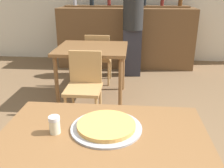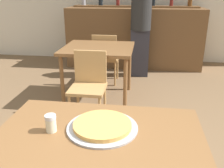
{
  "view_description": "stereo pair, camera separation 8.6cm",
  "coord_description": "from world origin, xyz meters",
  "px_view_note": "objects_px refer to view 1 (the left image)",
  "views": [
    {
      "loc": [
        0.15,
        -1.14,
        1.5
      ],
      "look_at": [
        0.01,
        0.55,
        0.84
      ],
      "focal_mm": 40.0,
      "sensor_mm": 36.0,
      "label": 1
    },
    {
      "loc": [
        0.24,
        -1.13,
        1.5
      ],
      "look_at": [
        0.01,
        0.55,
        0.84
      ],
      "focal_mm": 40.0,
      "sensor_mm": 36.0,
      "label": 2
    }
  ],
  "objects_px": {
    "chair_far_side_front": "(84,82)",
    "chair_far_side_back": "(98,56)",
    "cheese_shaker": "(55,125)",
    "person_standing": "(133,23)",
    "pizza_tray": "(106,126)"
  },
  "relations": [
    {
      "from": "pizza_tray",
      "to": "cheese_shaker",
      "type": "xyz_separation_m",
      "value": [
        -0.28,
        -0.07,
        0.04
      ]
    },
    {
      "from": "cheese_shaker",
      "to": "person_standing",
      "type": "xyz_separation_m",
      "value": [
        0.4,
        3.16,
        0.14
      ]
    },
    {
      "from": "pizza_tray",
      "to": "cheese_shaker",
      "type": "bearing_deg",
      "value": -166.84
    },
    {
      "from": "pizza_tray",
      "to": "person_standing",
      "type": "xyz_separation_m",
      "value": [
        0.12,
        3.09,
        0.18
      ]
    },
    {
      "from": "chair_far_side_front",
      "to": "chair_far_side_back",
      "type": "bearing_deg",
      "value": 90.0
    },
    {
      "from": "pizza_tray",
      "to": "chair_far_side_back",
      "type": "bearing_deg",
      "value": 98.9
    },
    {
      "from": "chair_far_side_back",
      "to": "person_standing",
      "type": "height_order",
      "value": "person_standing"
    },
    {
      "from": "chair_far_side_front",
      "to": "chair_far_side_back",
      "type": "distance_m",
      "value": 1.2
    },
    {
      "from": "chair_far_side_back",
      "to": "cheese_shaker",
      "type": "bearing_deg",
      "value": 92.78
    },
    {
      "from": "chair_far_side_front",
      "to": "person_standing",
      "type": "distance_m",
      "value": 1.82
    },
    {
      "from": "chair_far_side_front",
      "to": "person_standing",
      "type": "height_order",
      "value": "person_standing"
    },
    {
      "from": "chair_far_side_front",
      "to": "chair_far_side_back",
      "type": "relative_size",
      "value": 1.0
    },
    {
      "from": "person_standing",
      "to": "chair_far_side_front",
      "type": "bearing_deg",
      "value": -107.69
    },
    {
      "from": "chair_far_side_back",
      "to": "cheese_shaker",
      "type": "xyz_separation_m",
      "value": [
        0.13,
        -2.69,
        0.32
      ]
    },
    {
      "from": "chair_far_side_back",
      "to": "chair_far_side_front",
      "type": "bearing_deg",
      "value": 90.0
    }
  ]
}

